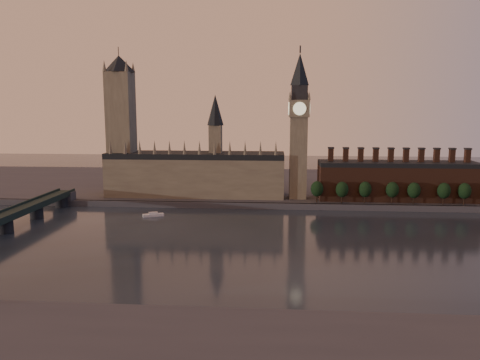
# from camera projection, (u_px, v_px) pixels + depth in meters

# --- Properties ---
(ground) EXTENTS (900.00, 900.00, 0.00)m
(ground) POSITION_uv_depth(u_px,v_px,m) (287.00, 248.00, 231.09)
(ground) COLOR black
(ground) RESTS_ON ground
(north_bank) EXTENTS (900.00, 182.00, 4.00)m
(north_bank) POSITION_uv_depth(u_px,v_px,m) (282.00, 185.00, 406.22)
(north_bank) COLOR #424247
(north_bank) RESTS_ON ground
(palace_of_westminster) EXTENTS (130.00, 30.30, 74.00)m
(palace_of_westminster) POSITION_uv_depth(u_px,v_px,m) (196.00, 172.00, 345.72)
(palace_of_westminster) COLOR #7C7158
(palace_of_westminster) RESTS_ON north_bank
(victoria_tower) EXTENTS (24.00, 24.00, 108.00)m
(victoria_tower) POSITION_uv_depth(u_px,v_px,m) (121.00, 121.00, 344.12)
(victoria_tower) COLOR #7C7158
(victoria_tower) RESTS_ON north_bank
(big_ben) EXTENTS (15.00, 15.00, 107.00)m
(big_ben) POSITION_uv_depth(u_px,v_px,m) (299.00, 125.00, 330.00)
(big_ben) COLOR #7C7158
(big_ben) RESTS_ON north_bank
(chimney_block) EXTENTS (110.00, 25.00, 37.00)m
(chimney_block) POSITION_uv_depth(u_px,v_px,m) (397.00, 180.00, 330.88)
(chimney_block) COLOR #4B2A1C
(chimney_block) RESTS_ON north_bank
(embankment_tree_0) EXTENTS (8.60, 8.60, 14.88)m
(embankment_tree_0) POSITION_uv_depth(u_px,v_px,m) (317.00, 189.00, 320.73)
(embankment_tree_0) COLOR black
(embankment_tree_0) RESTS_ON north_bank
(embankment_tree_1) EXTENTS (8.60, 8.60, 14.88)m
(embankment_tree_1) POSITION_uv_depth(u_px,v_px,m) (342.00, 189.00, 318.43)
(embankment_tree_1) COLOR black
(embankment_tree_1) RESTS_ON north_bank
(embankment_tree_2) EXTENTS (8.60, 8.60, 14.88)m
(embankment_tree_2) POSITION_uv_depth(u_px,v_px,m) (365.00, 189.00, 318.83)
(embankment_tree_2) COLOR black
(embankment_tree_2) RESTS_ON north_bank
(embankment_tree_3) EXTENTS (8.60, 8.60, 14.88)m
(embankment_tree_3) POSITION_uv_depth(u_px,v_px,m) (392.00, 190.00, 317.57)
(embankment_tree_3) COLOR black
(embankment_tree_3) RESTS_ON north_bank
(embankment_tree_4) EXTENTS (8.60, 8.60, 14.88)m
(embankment_tree_4) POSITION_uv_depth(u_px,v_px,m) (414.00, 190.00, 315.22)
(embankment_tree_4) COLOR black
(embankment_tree_4) RESTS_ON north_bank
(embankment_tree_5) EXTENTS (8.60, 8.60, 14.88)m
(embankment_tree_5) POSITION_uv_depth(u_px,v_px,m) (444.00, 191.00, 313.90)
(embankment_tree_5) COLOR black
(embankment_tree_5) RESTS_ON north_bank
(embankment_tree_6) EXTENTS (8.60, 8.60, 14.88)m
(embankment_tree_6) POSITION_uv_depth(u_px,v_px,m) (465.00, 191.00, 312.99)
(embankment_tree_6) COLOR black
(embankment_tree_6) RESTS_ON north_bank
(river_boat) EXTENTS (13.62, 8.45, 2.63)m
(river_boat) POSITION_uv_depth(u_px,v_px,m) (153.00, 215.00, 298.69)
(river_boat) COLOR white
(river_boat) RESTS_ON ground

